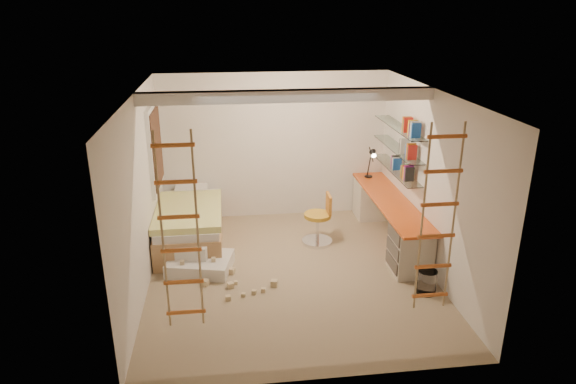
{
  "coord_description": "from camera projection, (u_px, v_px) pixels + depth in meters",
  "views": [
    {
      "loc": [
        -0.86,
        -6.52,
        3.68
      ],
      "look_at": [
        0.0,
        0.3,
        1.15
      ],
      "focal_mm": 32.0,
      "sensor_mm": 36.0,
      "label": 1
    }
  ],
  "objects": [
    {
      "name": "rope_ladder_left",
      "position": [
        180.0,
        234.0,
        5.13
      ],
      "size": [
        0.41,
        0.04,
        2.13
      ],
      "primitive_type": null,
      "color": "orange",
      "rests_on": "ceiling"
    },
    {
      "name": "window_frame",
      "position": [
        155.0,
        148.0,
        8.07
      ],
      "size": [
        0.06,
        1.15,
        1.35
      ],
      "primitive_type": "cube",
      "color": "white",
      "rests_on": "wall_left"
    },
    {
      "name": "play_platform",
      "position": [
        198.0,
        259.0,
        7.52
      ],
      "size": [
        1.02,
        0.87,
        0.39
      ],
      "color": "silver",
      "rests_on": "floor"
    },
    {
      "name": "books",
      "position": [
        398.0,
        143.0,
        8.17
      ],
      "size": [
        0.14,
        0.7,
        0.92
      ],
      "color": "#262626",
      "rests_on": "shelves"
    },
    {
      "name": "shelves",
      "position": [
        397.0,
        149.0,
        8.2
      ],
      "size": [
        0.25,
        1.8,
        0.71
      ],
      "color": "white",
      "rests_on": "wall_right"
    },
    {
      "name": "swivel_chair",
      "position": [
        319.0,
        225.0,
        8.29
      ],
      "size": [
        0.51,
        0.51,
        0.84
      ],
      "color": "#BF8E24",
      "rests_on": "floor"
    },
    {
      "name": "desk",
      "position": [
        389.0,
        219.0,
        8.31
      ],
      "size": [
        0.56,
        2.8,
        0.75
      ],
      "color": "#E2561A",
      "rests_on": "floor"
    },
    {
      "name": "bed",
      "position": [
        190.0,
        224.0,
        8.3
      ],
      "size": [
        1.02,
        2.0,
        0.69
      ],
      "color": "#AD7F51",
      "rests_on": "floor"
    },
    {
      "name": "toy_blocks",
      "position": [
        222.0,
        269.0,
        7.2
      ],
      "size": [
        1.33,
        1.09,
        0.66
      ],
      "color": "#CCB284",
      "rests_on": "floor"
    },
    {
      "name": "rope_ladder_right",
      "position": [
        438.0,
        220.0,
        5.45
      ],
      "size": [
        0.41,
        0.04,
        2.13
      ],
      "primitive_type": null,
      "color": "#BF5320",
      "rests_on": "ceiling"
    },
    {
      "name": "ceiling_beam",
      "position": [
        288.0,
        96.0,
        6.85
      ],
      "size": [
        4.0,
        0.18,
        0.16
      ],
      "primitive_type": "cube",
      "color": "white",
      "rests_on": "ceiling"
    },
    {
      "name": "waste_bin",
      "position": [
        427.0,
        282.0,
        6.89
      ],
      "size": [
        0.26,
        0.26,
        0.33
      ],
      "primitive_type": "cylinder",
      "color": "white",
      "rests_on": "floor"
    },
    {
      "name": "task_lamp",
      "position": [
        372.0,
        159.0,
        8.94
      ],
      "size": [
        0.14,
        0.36,
        0.57
      ],
      "color": "black",
      "rests_on": "desk"
    },
    {
      "name": "floor",
      "position": [
        291.0,
        273.0,
        7.44
      ],
      "size": [
        4.5,
        4.5,
        0.0
      ],
      "primitive_type": "plane",
      "color": "#9C8465",
      "rests_on": "ground"
    },
    {
      "name": "window_blind",
      "position": [
        157.0,
        147.0,
        8.08
      ],
      "size": [
        0.02,
        1.0,
        1.2
      ],
      "primitive_type": "cube",
      "color": "#4C2D1E",
      "rests_on": "window_frame"
    }
  ]
}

